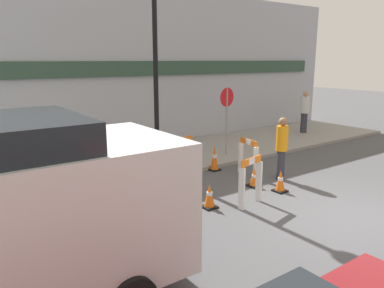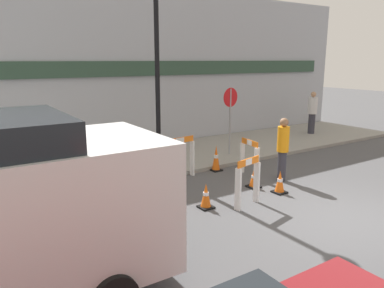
{
  "view_description": "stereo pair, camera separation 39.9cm",
  "coord_description": "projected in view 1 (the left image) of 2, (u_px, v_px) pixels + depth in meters",
  "views": [
    {
      "loc": [
        -6.73,
        -3.6,
        3.11
      ],
      "look_at": [
        -1.33,
        3.96,
        1.0
      ],
      "focal_mm": 35.0,
      "sensor_mm": 36.0,
      "label": 1
    },
    {
      "loc": [
        -6.4,
        -3.82,
        3.11
      ],
      "look_at": [
        -1.33,
        3.96,
        1.0
      ],
      "focal_mm": 35.0,
      "sensor_mm": 36.0,
      "label": 2
    }
  ],
  "objects": [
    {
      "name": "barricade_2",
      "position": [
        251.0,
        180.0,
        8.04
      ],
      "size": [
        0.75,
        0.3,
        1.07
      ],
      "rotation": [
        0.0,
        0.0,
        6.51
      ],
      "color": "white",
      "rests_on": "ground_plane"
    },
    {
      "name": "barricade_0",
      "position": [
        179.0,
        156.0,
        9.85
      ],
      "size": [
        0.92,
        0.24,
        1.12
      ],
      "rotation": [
        0.0,
        0.0,
        3.26
      ],
      "color": "white",
      "rests_on": "ground_plane"
    },
    {
      "name": "traffic_cone_2",
      "position": [
        280.0,
        181.0,
        8.95
      ],
      "size": [
        0.3,
        0.3,
        0.54
      ],
      "color": "black",
      "rests_on": "ground_plane"
    },
    {
      "name": "traffic_cone_3",
      "position": [
        132.0,
        175.0,
        9.18
      ],
      "size": [
        0.3,
        0.3,
        0.68
      ],
      "color": "black",
      "rests_on": "ground_plane"
    },
    {
      "name": "traffic_cone_1",
      "position": [
        215.0,
        158.0,
        10.64
      ],
      "size": [
        0.3,
        0.3,
        0.73
      ],
      "color": "black",
      "rests_on": "ground_plane"
    },
    {
      "name": "traffic_cone_0",
      "position": [
        254.0,
        178.0,
        9.31
      ],
      "size": [
        0.3,
        0.3,
        0.47
      ],
      "color": "black",
      "rests_on": "ground_plane"
    },
    {
      "name": "traffic_cone_4",
      "position": [
        209.0,
        196.0,
        7.96
      ],
      "size": [
        0.3,
        0.3,
        0.55
      ],
      "color": "black",
      "rests_on": "ground_plane"
    },
    {
      "name": "streetlamp_post",
      "position": [
        155.0,
        25.0,
        9.74
      ],
      "size": [
        0.44,
        0.44,
        6.1
      ],
      "color": "black",
      "rests_on": "sidewalk_slab"
    },
    {
      "name": "storefront_facade",
      "position": [
        154.0,
        70.0,
        13.2
      ],
      "size": [
        18.0,
        0.22,
        5.5
      ],
      "color": "#A3A8B2",
      "rests_on": "ground_plane"
    },
    {
      "name": "barricade_3",
      "position": [
        248.0,
        156.0,
        10.15
      ],
      "size": [
        0.22,
        0.74,
        1.01
      ],
      "rotation": [
        0.0,
        0.0,
        7.74
      ],
      "color": "white",
      "rests_on": "ground_plane"
    },
    {
      "name": "barricade_1",
      "position": [
        153.0,
        179.0,
        8.22
      ],
      "size": [
        0.22,
        1.0,
        0.96
      ],
      "rotation": [
        0.0,
        0.0,
        4.63
      ],
      "color": "white",
      "rests_on": "ground_plane"
    },
    {
      "name": "person_worker",
      "position": [
        282.0,
        146.0,
        9.73
      ],
      "size": [
        0.39,
        0.39,
        1.66
      ],
      "rotation": [
        0.0,
        0.0,
        2.8
      ],
      "color": "#33333D",
      "rests_on": "ground_plane"
    },
    {
      "name": "person_pedestrian",
      "position": [
        305.0,
        111.0,
        15.5
      ],
      "size": [
        0.48,
        0.48,
        1.72
      ],
      "rotation": [
        0.0,
        0.0,
        3.49
      ],
      "color": "#33333D",
      "rests_on": "sidewalk_slab"
    },
    {
      "name": "stop_sign",
      "position": [
        227.0,
        110.0,
        11.84
      ],
      "size": [
        0.6,
        0.09,
        2.14
      ],
      "rotation": [
        0.0,
        0.0,
        3.26
      ],
      "color": "gray",
      "rests_on": "sidewalk_slab"
    },
    {
      "name": "ground_plane",
      "position": [
        364.0,
        221.0,
        7.36
      ],
      "size": [
        60.0,
        60.0,
        0.0
      ],
      "primitive_type": "plane",
      "color": "#4C4C4F"
    },
    {
      "name": "sidewalk_slab",
      "position": [
        184.0,
        154.0,
        12.33
      ],
      "size": [
        18.0,
        3.56,
        0.11
      ],
      "color": "gray",
      "rests_on": "ground_plane"
    }
  ]
}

